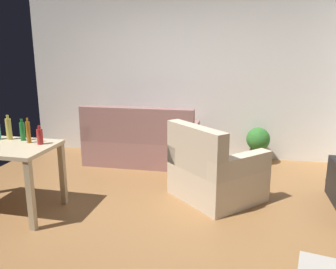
# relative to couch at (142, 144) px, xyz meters

# --- Properties ---
(ground_plane) EXTENTS (5.20, 4.40, 0.02)m
(ground_plane) POSITION_rel_couch_xyz_m (0.54, -1.59, -0.32)
(ground_plane) COLOR olive
(wall_rear) EXTENTS (5.20, 0.10, 2.70)m
(wall_rear) POSITION_rel_couch_xyz_m (0.54, 0.61, 1.04)
(wall_rear) COLOR silver
(wall_rear) RESTS_ON ground_plane
(couch) EXTENTS (1.70, 0.84, 0.92)m
(couch) POSITION_rel_couch_xyz_m (0.00, 0.00, 0.00)
(couch) COLOR #996B66
(couch) RESTS_ON ground_plane
(potted_plant) EXTENTS (0.36, 0.36, 0.57)m
(potted_plant) POSITION_rel_couch_xyz_m (1.78, 0.31, 0.02)
(potted_plant) COLOR brown
(potted_plant) RESTS_ON ground_plane
(armchair) EXTENTS (1.23, 1.23, 0.92)m
(armchair) POSITION_rel_couch_xyz_m (1.20, -1.13, 0.01)
(armchair) COLOR beige
(armchair) RESTS_ON ground_plane
(bottle_squat) EXTENTS (0.06, 0.06, 0.28)m
(bottle_squat) POSITION_rel_couch_xyz_m (-1.06, -1.70, 0.58)
(bottle_squat) COLOR #BCB24C
(bottle_squat) RESTS_ON desk
(bottle_green) EXTENTS (0.06, 0.06, 0.24)m
(bottle_green) POSITION_rel_couch_xyz_m (-0.88, -1.71, 0.56)
(bottle_green) COLOR #1E722D
(bottle_green) RESTS_ON desk
(bottle_amber) EXTENTS (0.04, 0.04, 0.27)m
(bottle_amber) POSITION_rel_couch_xyz_m (-0.76, -1.78, 0.57)
(bottle_amber) COLOR #9E6019
(bottle_amber) RESTS_ON desk
(bottle_red) EXTENTS (0.06, 0.06, 0.20)m
(bottle_red) POSITION_rel_couch_xyz_m (-0.61, -1.81, 0.54)
(bottle_red) COLOR #AD2323
(bottle_red) RESTS_ON desk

